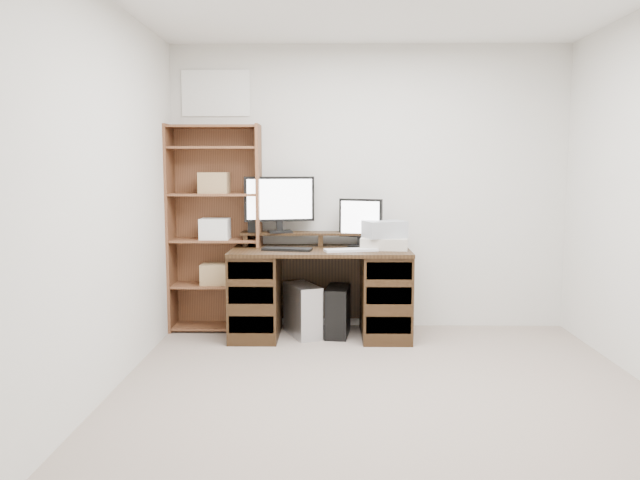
{
  "coord_description": "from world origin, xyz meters",
  "views": [
    {
      "loc": [
        -0.35,
        -3.57,
        1.43
      ],
      "look_at": [
        -0.43,
        1.43,
        0.85
      ],
      "focal_mm": 35.0,
      "sensor_mm": 36.0,
      "label": 1
    }
  ],
  "objects_px": {
    "monitor_wide": "(279,201)",
    "tower_silver": "(303,310)",
    "desk": "(320,291)",
    "printer": "(384,243)",
    "monitor_small": "(361,221)",
    "bookshelf": "(215,227)",
    "tower_black": "(338,311)"
  },
  "relations": [
    {
      "from": "monitor_wide",
      "to": "tower_silver",
      "type": "relative_size",
      "value": 1.36
    },
    {
      "from": "printer",
      "to": "tower_black",
      "type": "relative_size",
      "value": 0.88
    },
    {
      "from": "monitor_small",
      "to": "printer",
      "type": "height_order",
      "value": "monitor_small"
    },
    {
      "from": "tower_black",
      "to": "desk",
      "type": "bearing_deg",
      "value": -164.28
    },
    {
      "from": "desk",
      "to": "tower_black",
      "type": "xyz_separation_m",
      "value": [
        0.15,
        0.02,
        -0.18
      ]
    },
    {
      "from": "monitor_wide",
      "to": "monitor_small",
      "type": "distance_m",
      "value": 0.72
    },
    {
      "from": "monitor_wide",
      "to": "printer",
      "type": "relative_size",
      "value": 1.56
    },
    {
      "from": "tower_silver",
      "to": "tower_black",
      "type": "distance_m",
      "value": 0.3
    },
    {
      "from": "monitor_wide",
      "to": "printer",
      "type": "xyz_separation_m",
      "value": [
        0.9,
        -0.18,
        -0.34
      ]
    },
    {
      "from": "monitor_small",
      "to": "monitor_wide",
      "type": "bearing_deg",
      "value": -164.25
    },
    {
      "from": "monitor_small",
      "to": "tower_silver",
      "type": "height_order",
      "value": "monitor_small"
    },
    {
      "from": "printer",
      "to": "desk",
      "type": "bearing_deg",
      "value": -171.8
    },
    {
      "from": "monitor_wide",
      "to": "tower_black",
      "type": "relative_size",
      "value": 1.37
    },
    {
      "from": "monitor_wide",
      "to": "tower_black",
      "type": "bearing_deg",
      "value": -31.43
    },
    {
      "from": "monitor_small",
      "to": "tower_silver",
      "type": "distance_m",
      "value": 0.91
    },
    {
      "from": "monitor_wide",
      "to": "monitor_small",
      "type": "bearing_deg",
      "value": -18.37
    },
    {
      "from": "monitor_wide",
      "to": "bookshelf",
      "type": "distance_m",
      "value": 0.61
    },
    {
      "from": "desk",
      "to": "bookshelf",
      "type": "relative_size",
      "value": 0.83
    },
    {
      "from": "desk",
      "to": "monitor_small",
      "type": "height_order",
      "value": "monitor_small"
    },
    {
      "from": "printer",
      "to": "tower_black",
      "type": "distance_m",
      "value": 0.71
    },
    {
      "from": "desk",
      "to": "printer",
      "type": "bearing_deg",
      "value": 0.56
    },
    {
      "from": "tower_black",
      "to": "tower_silver",
      "type": "bearing_deg",
      "value": -169.42
    },
    {
      "from": "tower_black",
      "to": "bookshelf",
      "type": "xyz_separation_m",
      "value": [
        -1.07,
        0.19,
        0.71
      ]
    },
    {
      "from": "printer",
      "to": "tower_black",
      "type": "bearing_deg",
      "value": -174.96
    },
    {
      "from": "monitor_wide",
      "to": "bookshelf",
      "type": "xyz_separation_m",
      "value": [
        -0.57,
        0.02,
        -0.22
      ]
    },
    {
      "from": "desk",
      "to": "printer",
      "type": "relative_size",
      "value": 3.87
    },
    {
      "from": "monitor_wide",
      "to": "bookshelf",
      "type": "relative_size",
      "value": 0.34
    },
    {
      "from": "monitor_wide",
      "to": "monitor_small",
      "type": "height_order",
      "value": "monitor_wide"
    },
    {
      "from": "monitor_wide",
      "to": "printer",
      "type": "height_order",
      "value": "monitor_wide"
    },
    {
      "from": "bookshelf",
      "to": "tower_silver",
      "type": "bearing_deg",
      "value": -15.12
    },
    {
      "from": "desk",
      "to": "printer",
      "type": "height_order",
      "value": "printer"
    },
    {
      "from": "desk",
      "to": "tower_silver",
      "type": "relative_size",
      "value": 3.39
    }
  ]
}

